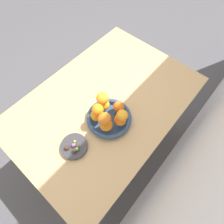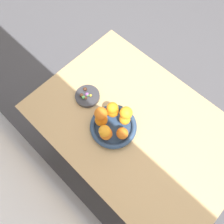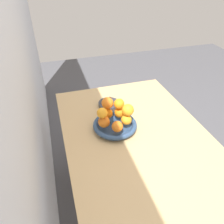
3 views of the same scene
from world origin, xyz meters
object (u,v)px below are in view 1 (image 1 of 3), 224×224
(orange_0, at_px, (97,115))
(candy_ball_0, at_px, (77,149))
(candy_ball_1, at_px, (75,141))
(candy_ball_5, at_px, (73,145))
(fruit_bowl, at_px, (109,118))
(orange_5, at_px, (122,115))
(candy_ball_3, at_px, (74,145))
(orange_2, at_px, (120,120))
(candy_dish, at_px, (74,146))
(candy_ball_4, at_px, (74,151))
(candy_ball_2, at_px, (78,146))
(orange_8, at_px, (105,119))
(orange_1, at_px, (106,125))
(orange_7, at_px, (98,110))
(orange_3, at_px, (119,106))
(orange_6, at_px, (102,98))
(orange_4, at_px, (104,105))
(candy_ball_6, at_px, (67,148))
(dining_table, at_px, (106,109))

(orange_0, xyz_separation_m, candy_ball_0, (0.18, 0.04, -0.04))
(candy_ball_1, relative_size, candy_ball_5, 0.70)
(fruit_bowl, xyz_separation_m, orange_0, (0.05, -0.04, 0.05))
(orange_5, distance_m, candy_ball_3, 0.28)
(candy_ball_5, bearing_deg, candy_ball_1, -152.03)
(orange_2, height_order, orange_5, orange_5)
(candy_dish, xyz_separation_m, candy_ball_4, (0.02, 0.02, 0.02))
(candy_dish, bearing_deg, candy_ball_2, 116.69)
(orange_8, xyz_separation_m, candy_ball_1, (0.15, -0.07, -0.11))
(fruit_bowl, distance_m, orange_2, 0.08)
(orange_1, distance_m, orange_7, 0.09)
(candy_ball_2, distance_m, candy_ball_3, 0.02)
(orange_0, relative_size, candy_ball_5, 3.06)
(orange_8, bearing_deg, orange_3, -172.56)
(orange_0, relative_size, candy_ball_0, 3.44)
(orange_0, relative_size, orange_6, 0.99)
(candy_dish, height_order, orange_2, orange_2)
(fruit_bowl, bearing_deg, orange_2, 100.70)
(orange_5, bearing_deg, candy_ball_0, -17.87)
(candy_ball_0, relative_size, candy_ball_2, 1.15)
(orange_5, xyz_separation_m, candy_ball_1, (0.22, -0.11, -0.10))
(orange_1, bearing_deg, orange_2, 152.93)
(candy_dish, bearing_deg, candy_ball_5, -56.64)
(orange_2, distance_m, orange_6, 0.14)
(candy_ball_4, distance_m, candy_ball_5, 0.03)
(orange_2, bearing_deg, orange_0, -61.67)
(orange_6, xyz_separation_m, candy_ball_5, (0.25, 0.03, -0.10))
(orange_3, distance_m, orange_7, 0.13)
(orange_8, xyz_separation_m, candy_ball_3, (0.17, -0.06, -0.11))
(orange_3, bearing_deg, candy_ball_2, -4.31)
(orange_7, distance_m, candy_ball_0, 0.22)
(candy_dish, relative_size, orange_3, 2.30)
(orange_4, height_order, candy_ball_6, orange_4)
(dining_table, distance_m, candy_ball_5, 0.33)
(fruit_bowl, xyz_separation_m, candy_ball_6, (0.26, -0.05, 0.01))
(orange_4, relative_size, candy_ball_3, 3.34)
(dining_table, distance_m, candy_dish, 0.33)
(orange_7, height_order, candy_ball_6, orange_7)
(candy_ball_0, relative_size, candy_ball_6, 0.83)
(fruit_bowl, bearing_deg, orange_4, -115.30)
(orange_8, bearing_deg, orange_0, -100.09)
(dining_table, xyz_separation_m, candy_ball_3, (0.30, 0.07, 0.12))
(orange_3, bearing_deg, dining_table, -94.63)
(orange_1, bearing_deg, candy_ball_2, -14.70)
(fruit_bowl, height_order, candy_ball_4, candy_ball_4)
(orange_6, height_order, candy_ball_0, orange_6)
(fruit_bowl, relative_size, orange_0, 3.86)
(orange_0, height_order, candy_ball_2, orange_0)
(orange_1, bearing_deg, candy_ball_5, -19.79)
(orange_2, distance_m, orange_8, 0.10)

